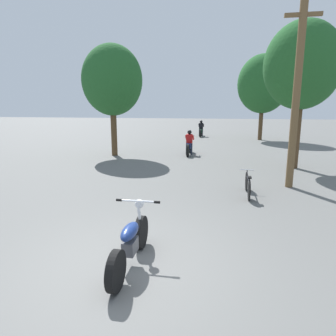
# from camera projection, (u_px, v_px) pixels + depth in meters

# --- Properties ---
(ground_plane) EXTENTS (120.00, 120.00, 0.00)m
(ground_plane) POSITION_uv_depth(u_px,v_px,m) (125.00, 266.00, 5.15)
(ground_plane) COLOR #60605E
(utility_pole) EXTENTS (1.10, 0.24, 6.01)m
(utility_pole) POSITION_uv_depth(u_px,v_px,m) (297.00, 93.00, 9.54)
(utility_pole) COLOR brown
(utility_pole) RESTS_ON ground
(roadside_tree_right_near) EXTENTS (3.14, 2.83, 6.14)m
(roadside_tree_right_near) POSITION_uv_depth(u_px,v_px,m) (302.00, 66.00, 12.37)
(roadside_tree_right_near) COLOR #513A23
(roadside_tree_right_near) RESTS_ON ground
(roadside_tree_right_far) EXTENTS (3.91, 3.52, 6.61)m
(roadside_tree_right_far) POSITION_uv_depth(u_px,v_px,m) (263.00, 84.00, 23.21)
(roadside_tree_right_far) COLOR #513A23
(roadside_tree_right_far) RESTS_ON ground
(roadside_tree_left) EXTENTS (3.22, 2.90, 5.88)m
(roadside_tree_left) POSITION_uv_depth(u_px,v_px,m) (112.00, 81.00, 15.81)
(roadside_tree_left) COLOR #513A23
(roadside_tree_left) RESTS_ON ground
(motorcycle_foreground) EXTENTS (0.83, 2.05, 1.02)m
(motorcycle_foreground) POSITION_uv_depth(u_px,v_px,m) (131.00, 242.00, 5.10)
(motorcycle_foreground) COLOR black
(motorcycle_foreground) RESTS_ON ground
(motorcycle_rider_lead) EXTENTS (0.50, 2.09, 1.38)m
(motorcycle_rider_lead) POSITION_uv_depth(u_px,v_px,m) (189.00, 145.00, 16.78)
(motorcycle_rider_lead) COLOR black
(motorcycle_rider_lead) RESTS_ON ground
(motorcycle_rider_far) EXTENTS (0.50, 2.06, 1.43)m
(motorcycle_rider_far) POSITION_uv_depth(u_px,v_px,m) (201.00, 130.00, 26.68)
(motorcycle_rider_far) COLOR black
(motorcycle_rider_far) RESTS_ON ground
(bicycle_parked) EXTENTS (0.44, 1.66, 0.71)m
(bicycle_parked) POSITION_uv_depth(u_px,v_px,m) (248.00, 185.00, 9.15)
(bicycle_parked) COLOR black
(bicycle_parked) RESTS_ON ground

